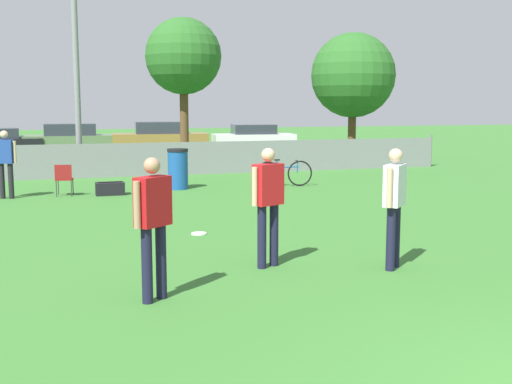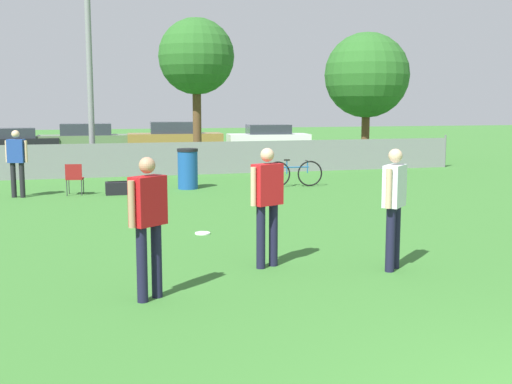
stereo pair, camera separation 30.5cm
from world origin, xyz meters
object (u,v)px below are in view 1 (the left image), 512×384
folding_chair_sideline (64,177)px  bicycle_sideline (284,173)px  player_thrower_red (153,218)px  parked_car_white (254,138)px  frisbee_disc (199,234)px  tree_near_pole (183,57)px  tree_far_right (353,76)px  spectator_in_blue (5,159)px  parked_car_olive (70,140)px  light_pole (74,10)px  player_receiver_white (394,199)px  gear_bag_sideline (110,189)px  trash_bin (178,169)px  player_defender_red (268,198)px  parked_car_tan (160,138)px

folding_chair_sideline → bicycle_sideline: folding_chair_sideline is taller
player_thrower_red → parked_car_white: (8.83, 23.85, -0.36)m
player_thrower_red → frisbee_disc: player_thrower_red is taller
tree_near_pole → tree_far_right: tree_near_pole is taller
spectator_in_blue → parked_car_white: size_ratio=0.40×
parked_car_olive → light_pole: bearing=-88.9°
tree_near_pole → player_receiver_white: size_ratio=3.19×
light_pole → parked_car_olive: 10.45m
gear_bag_sideline → parked_car_white: (8.51, 14.38, 0.49)m
folding_chair_sideline → trash_bin: 3.10m
light_pole → gear_bag_sideline: (0.51, -5.33, -5.24)m
light_pole → frisbee_disc: bearing=-81.9°
parked_car_white → trash_bin: bearing=-109.4°
bicycle_sideline → parked_car_white: (3.58, 14.15, 0.27)m
spectator_in_blue → trash_bin: spectator_in_blue is taller
parked_car_olive → frisbee_disc: bearing=-84.5°
tree_near_pole → player_defender_red: 15.65m
folding_chair_sideline → parked_car_olive: size_ratio=0.18×
tree_far_right → player_defender_red: (-8.59, -14.71, -2.47)m
parked_car_olive → parked_car_white: parked_car_olive is taller
tree_far_right → player_thrower_red: (-10.41, -15.83, -2.47)m
player_defender_red → parked_car_white: size_ratio=0.40×
light_pole → spectator_in_blue: bearing=-111.1°
parked_car_olive → parked_car_white: bearing=-0.7°
frisbee_disc → trash_bin: (0.85, 6.35, 0.55)m
tree_near_pole → parked_car_tan: size_ratio=1.18×
tree_far_right → gear_bag_sideline: bearing=-147.8°
spectator_in_blue → player_thrower_red: bearing=123.5°
tree_near_pole → tree_far_right: size_ratio=1.07×
bicycle_sideline → trash_bin: trash_bin is taller
gear_bag_sideline → player_receiver_white: bearing=-70.5°
gear_bag_sideline → parked_car_white: 16.71m
light_pole → tree_near_pole: bearing=21.5°
player_defender_red → trash_bin: (0.42, 8.98, -0.45)m
frisbee_disc → parked_car_tan: 20.20m
parked_car_white → frisbee_disc: bearing=-104.1°
spectator_in_blue → frisbee_disc: bearing=142.1°
tree_near_pole → spectator_in_blue: tree_near_pole is taller
frisbee_disc → gear_bag_sideline: bearing=100.6°
player_defender_red → parked_car_tan: 22.74m
player_defender_red → spectator_in_blue: player_defender_red is taller
gear_bag_sideline → bicycle_sideline: bearing=2.7°
player_receiver_white → parked_car_olive: bearing=54.7°
spectator_in_blue → folding_chair_sideline: 1.48m
parked_car_olive → tree_far_right: bearing=-37.0°
light_pole → parked_car_tan: (4.21, 8.94, -4.67)m
player_defender_red → parked_car_white: 23.79m
frisbee_disc → parked_car_olive: 20.47m
tree_near_pole → player_defender_red: bearing=-97.1°
player_defender_red → gear_bag_sideline: size_ratio=2.37×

